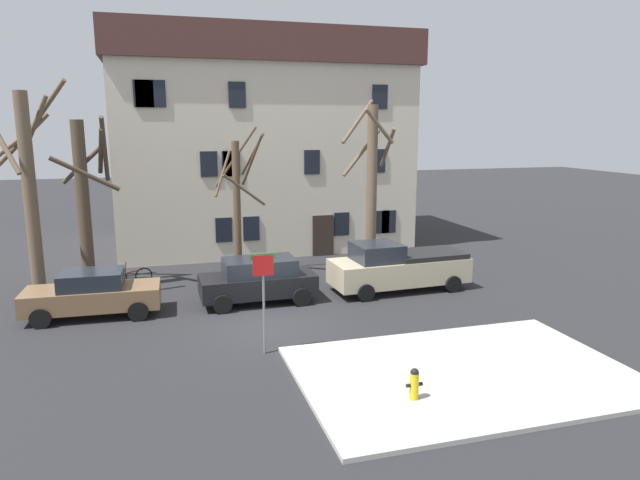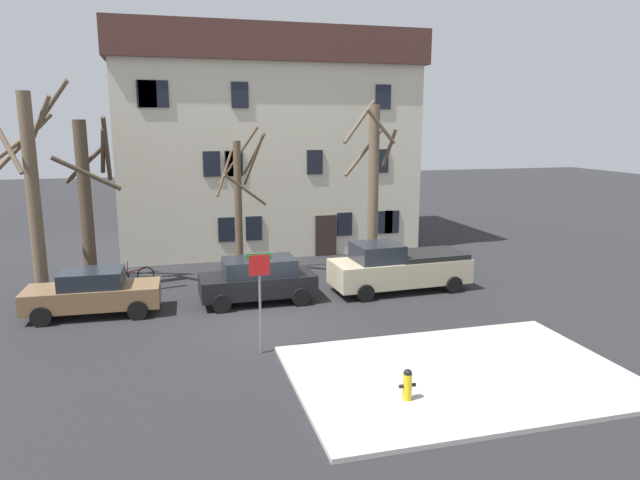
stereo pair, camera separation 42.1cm
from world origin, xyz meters
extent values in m
plane|color=#262628|center=(0.00, 0.00, 0.00)|extent=(120.00, 120.00, 0.00)
cube|color=#B7B5AD|center=(4.37, -5.35, 0.06)|extent=(8.90, 6.05, 0.12)
cube|color=beige|center=(2.39, 14.00, 4.80)|extent=(15.23, 8.91, 9.60)
cube|color=#4C2D28|center=(2.39, 14.00, 10.47)|extent=(15.73, 9.41, 1.75)
cube|color=#2D231E|center=(4.81, 9.50, 1.05)|extent=(1.10, 0.12, 2.10)
cube|color=black|center=(-0.23, 9.51, 1.60)|extent=(0.80, 0.08, 1.20)
cube|color=black|center=(1.11, 9.51, 1.60)|extent=(0.80, 0.08, 1.20)
cube|color=black|center=(5.82, 9.51, 1.60)|extent=(0.80, 0.08, 1.20)
cube|color=black|center=(8.06, 9.51, 1.60)|extent=(0.80, 0.08, 1.20)
cube|color=black|center=(8.43, 9.51, 1.60)|extent=(0.80, 0.08, 1.20)
cube|color=black|center=(-0.83, 9.51, 4.80)|extent=(0.80, 0.08, 1.20)
cube|color=black|center=(0.19, 9.51, 4.80)|extent=(0.80, 0.08, 1.20)
cube|color=black|center=(0.24, 9.51, 4.80)|extent=(0.80, 0.08, 1.20)
cube|color=black|center=(4.23, 9.51, 4.80)|extent=(0.80, 0.08, 1.20)
cube|color=black|center=(7.75, 9.51, 4.80)|extent=(0.80, 0.08, 1.20)
cube|color=black|center=(-3.65, 9.51, 8.00)|extent=(0.80, 0.08, 1.20)
cube|color=black|center=(-3.57, 9.51, 8.00)|extent=(0.80, 0.08, 1.20)
cube|color=black|center=(-3.04, 9.51, 8.00)|extent=(0.80, 0.08, 1.20)
cube|color=black|center=(0.60, 9.51, 8.00)|extent=(0.80, 0.08, 1.20)
cube|color=black|center=(7.80, 9.51, 8.00)|extent=(0.80, 0.08, 1.20)
cylinder|color=brown|center=(-8.01, 6.20, 3.94)|extent=(0.52, 0.52, 7.89)
cylinder|color=brown|center=(-8.68, 5.56, 6.07)|extent=(1.52, 1.57, 2.50)
cylinder|color=brown|center=(-8.32, 7.19, 5.99)|extent=(2.17, 0.83, 2.24)
cylinder|color=brown|center=(-7.67, 6.72, 6.69)|extent=(1.28, 0.92, 2.15)
cylinder|color=brown|center=(-8.71, 6.78, 5.76)|extent=(1.37, 1.60, 1.23)
cylinder|color=brown|center=(-7.34, 7.09, 7.25)|extent=(1.99, 1.55, 2.27)
cylinder|color=#4C3D2D|center=(-6.09, 5.97, 3.41)|extent=(0.50, 0.50, 6.82)
cylinder|color=#4C3D2D|center=(-6.05, 6.79, 5.09)|extent=(1.76, 0.26, 1.65)
cylinder|color=#4C3D2D|center=(-5.16, 6.00, 5.66)|extent=(0.24, 2.02, 2.60)
cylinder|color=#4C3D2D|center=(-5.81, 4.84, 4.83)|extent=(2.40, 0.76, 1.43)
cylinder|color=#4C3D2D|center=(-5.31, 6.11, 5.61)|extent=(0.48, 1.73, 1.87)
cylinder|color=brown|center=(-0.03, 6.14, 2.98)|extent=(0.32, 0.32, 5.97)
cylinder|color=brown|center=(0.72, 6.45, 5.13)|extent=(0.75, 1.62, 2.25)
cylinder|color=brown|center=(-0.53, 6.52, 4.60)|extent=(0.92, 1.16, 1.92)
cylinder|color=brown|center=(0.75, 6.48, 5.38)|extent=(0.82, 1.67, 1.87)
cylinder|color=brown|center=(0.10, 7.03, 5.26)|extent=(1.88, 0.39, 2.61)
cylinder|color=brown|center=(0.19, 5.28, 3.99)|extent=(1.81, 0.56, 1.41)
cylinder|color=brown|center=(5.83, 5.40, 3.74)|extent=(0.46, 0.46, 7.47)
cylinder|color=brown|center=(5.88, 4.77, 6.56)|extent=(1.40, 0.28, 1.50)
cylinder|color=brown|center=(5.43, 6.22, 6.77)|extent=(1.80, 0.99, 1.94)
cylinder|color=brown|center=(5.65, 6.29, 5.38)|extent=(1.93, 0.53, 2.08)
cylinder|color=brown|center=(6.54, 5.38, 5.65)|extent=(0.19, 1.54, 1.76)
cube|color=brown|center=(-5.65, 2.60, 0.69)|extent=(4.61, 1.93, 0.73)
cube|color=#1E232B|center=(-5.65, 2.60, 1.34)|extent=(2.15, 1.62, 0.58)
cylinder|color=black|center=(-7.23, 1.79, 0.34)|extent=(0.69, 0.25, 0.68)
cylinder|color=black|center=(-7.16, 3.53, 0.34)|extent=(0.69, 0.25, 0.68)
cylinder|color=black|center=(-4.14, 1.66, 0.34)|extent=(0.69, 0.25, 0.68)
cylinder|color=black|center=(-4.07, 3.41, 0.34)|extent=(0.69, 0.25, 0.68)
cube|color=black|center=(0.18, 2.58, 0.70)|extent=(4.33, 1.90, 0.76)
cube|color=#1E232B|center=(0.26, 2.58, 1.39)|extent=(2.69, 1.65, 0.62)
cylinder|color=black|center=(-1.27, 1.64, 0.34)|extent=(0.68, 0.23, 0.68)
cylinder|color=black|center=(-1.30, 3.47, 0.34)|extent=(0.68, 0.23, 0.68)
cylinder|color=black|center=(1.66, 1.69, 0.34)|extent=(0.68, 0.23, 0.68)
cylinder|color=black|center=(1.62, 3.52, 0.34)|extent=(0.68, 0.23, 0.68)
cube|color=#C6B793|center=(6.01, 2.65, 0.81)|extent=(5.69, 2.30, 0.98)
cube|color=#1E232B|center=(5.00, 2.61, 1.65)|extent=(1.87, 1.88, 0.70)
cube|color=black|center=(7.24, 2.71, 1.40)|extent=(3.00, 2.09, 0.20)
cylinder|color=black|center=(4.15, 1.55, 0.34)|extent=(0.69, 0.25, 0.68)
cylinder|color=black|center=(4.06, 3.59, 0.34)|extent=(0.69, 0.25, 0.68)
cylinder|color=black|center=(7.95, 1.72, 0.34)|extent=(0.69, 0.25, 0.68)
cylinder|color=black|center=(7.86, 3.76, 0.34)|extent=(0.69, 0.25, 0.68)
cylinder|color=gold|center=(2.38, -6.43, 0.45)|extent=(0.22, 0.22, 0.66)
sphere|color=black|center=(2.38, -6.43, 0.80)|extent=(0.21, 0.21, 0.21)
cylinder|color=black|center=(2.22, -6.43, 0.48)|extent=(0.10, 0.09, 0.09)
cylinder|color=black|center=(2.54, -6.43, 0.48)|extent=(0.10, 0.09, 0.09)
cylinder|color=slate|center=(-0.51, -2.37, 1.49)|extent=(0.07, 0.07, 2.98)
cube|color=red|center=(-0.51, -2.39, 2.68)|extent=(0.60, 0.03, 0.60)
cube|color=#1E8C38|center=(-0.51, -2.35, 2.93)|extent=(0.76, 0.02, 0.18)
torus|color=black|center=(-4.00, 6.47, 0.36)|extent=(0.71, 0.19, 0.71)
torus|color=black|center=(-5.02, 6.27, 0.36)|extent=(0.71, 0.19, 0.71)
cylinder|color=maroon|center=(-4.51, 6.37, 0.58)|extent=(0.99, 0.24, 0.19)
cylinder|color=maroon|center=(-4.71, 6.33, 0.81)|extent=(0.09, 0.05, 0.45)
camera|label=1|loc=(-3.37, -18.04, 6.61)|focal=32.05mm
camera|label=2|loc=(-2.96, -18.16, 6.61)|focal=32.05mm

